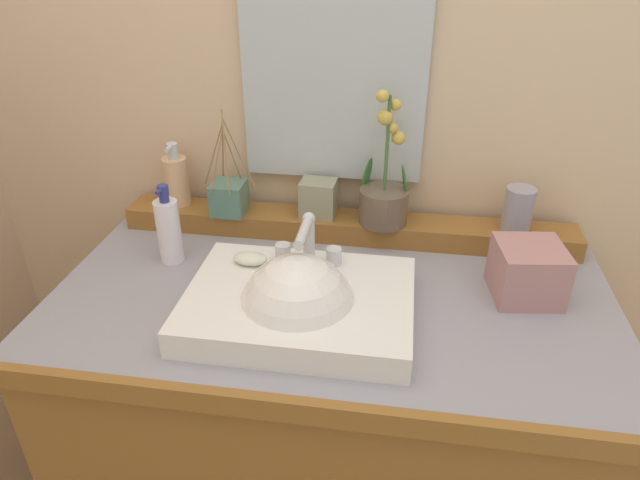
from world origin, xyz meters
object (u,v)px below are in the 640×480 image
reed_diffuser (229,197)px  sink_basin (299,308)px  tumbler_cup (518,210)px  soap_dispenser (176,179)px  soap_bar (250,258)px  lotion_bottle (169,229)px  tissue_box (528,271)px  potted_plant (384,196)px  trinket_box (318,198)px

reed_diffuser → sink_basin: bearing=-54.6°
sink_basin → tumbler_cup: (0.44, 0.34, 0.08)m
soap_dispenser → sink_basin: bearing=-43.5°
sink_basin → soap_dispenser: (-0.37, 0.35, 0.09)m
tumbler_cup → reed_diffuser: 0.67m
sink_basin → soap_bar: (-0.12, 0.10, 0.04)m
lotion_bottle → tissue_box: lotion_bottle is taller
reed_diffuser → tissue_box: reed_diffuser is taller
potted_plant → tissue_box: bearing=-31.2°
trinket_box → tissue_box: size_ratio=0.68×
tumbler_cup → soap_bar: bearing=-156.8°
tumbler_cup → reed_diffuser: bearing=-179.0°
reed_diffuser → soap_dispenser: bearing=168.7°
potted_plant → tumbler_cup: (0.30, 0.00, -0.01)m
potted_plant → lotion_bottle: 0.49m
soap_dispenser → tissue_box: 0.84m
sink_basin → soap_dispenser: bearing=136.5°
soap_bar → potted_plant: size_ratio=0.22×
sink_basin → soap_bar: 0.16m
reed_diffuser → lotion_bottle: size_ratio=1.39×
soap_bar → tissue_box: (0.56, 0.05, -0.01)m
reed_diffuser → tissue_box: bearing=-14.5°
tumbler_cup → tissue_box: size_ratio=0.81×
sink_basin → tissue_box: sink_basin is taller
sink_basin → potted_plant: size_ratio=1.38×
soap_bar → tumbler_cup: tumbler_cup is taller
tumbler_cup → sink_basin: bearing=-142.6°
potted_plant → soap_dispenser: size_ratio=1.98×
soap_bar → soap_dispenser: 0.36m
lotion_bottle → potted_plant: bearing=19.3°
soap_bar → reed_diffuser: bearing=116.3°
tumbler_cup → trinket_box: 0.46m
sink_basin → soap_bar: bearing=140.8°
tumbler_cup → trinket_box: bearing=179.1°
potted_plant → soap_dispenser: bearing=177.8°
reed_diffuser → soap_bar: bearing=-63.7°
potted_plant → trinket_box: 0.16m
lotion_bottle → tissue_box: bearing=-1.5°
reed_diffuser → trinket_box: size_ratio=2.91×
soap_bar → lotion_bottle: (-0.21, 0.08, 0.01)m
sink_basin → trinket_box: size_ratio=4.90×
sink_basin → lotion_bottle: (-0.32, 0.17, 0.05)m
tumbler_cup → tissue_box: bearing=-90.0°
potted_plant → lotion_bottle: size_ratio=1.71×
sink_basin → potted_plant: potted_plant is taller
soap_bar → potted_plant: bearing=42.6°
trinket_box → lotion_bottle: (-0.31, -0.17, -0.02)m
soap_bar → reed_diffuser: reed_diffuser is taller
trinket_box → potted_plant: bearing=-0.6°
soap_dispenser → trinket_box: bearing=-1.5°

